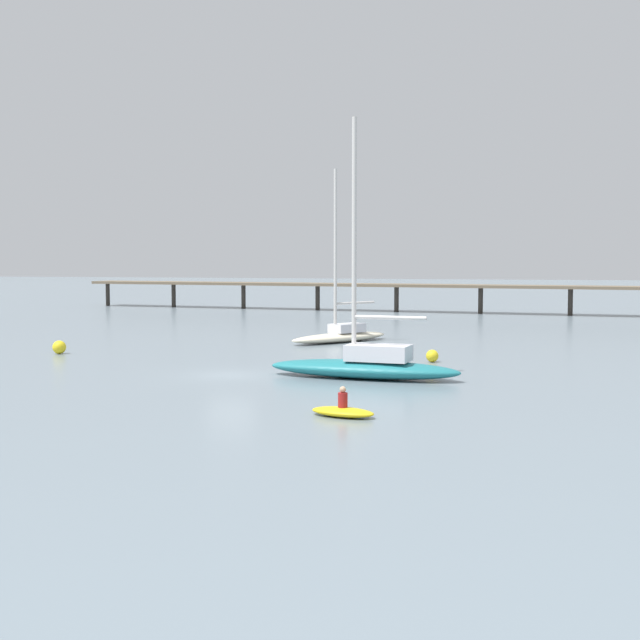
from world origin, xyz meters
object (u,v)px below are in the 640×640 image
(sailboat_cream, at_px, (341,332))
(sailboat_teal, at_px, (366,363))
(dinghy_yellow, at_px, (343,411))
(mooring_buoy_outer, at_px, (59,347))
(pier, at_px, (484,282))
(mooring_buoy_mid, at_px, (432,356))

(sailboat_cream, bearing_deg, sailboat_teal, -73.73)
(dinghy_yellow, distance_m, mooring_buoy_outer, 27.29)
(pier, xyz_separation_m, sailboat_teal, (-2.66, -52.07, -2.63))
(sailboat_cream, relative_size, dinghy_yellow, 4.38)
(dinghy_yellow, height_order, mooring_buoy_mid, dinghy_yellow)
(pier, height_order, mooring_buoy_outer, pier)
(sailboat_teal, distance_m, dinghy_yellow, 10.55)
(dinghy_yellow, height_order, mooring_buoy_outer, dinghy_yellow)
(sailboat_teal, xyz_separation_m, sailboat_cream, (-5.22, 17.87, -0.07))
(sailboat_cream, distance_m, mooring_buoy_mid, 12.88)
(pier, bearing_deg, sailboat_cream, -102.98)
(pier, xyz_separation_m, dinghy_yellow, (-1.51, -62.54, -3.17))
(sailboat_teal, xyz_separation_m, mooring_buoy_mid, (2.40, 7.49, -0.40))
(sailboat_cream, distance_m, mooring_buoy_outer, 19.12)
(pier, distance_m, dinghy_yellow, 62.64)
(pier, relative_size, sailboat_cream, 6.26)
(sailboat_cream, xyz_separation_m, dinghy_yellow, (6.37, -28.34, -0.47))
(pier, bearing_deg, sailboat_teal, -92.93)
(sailboat_teal, relative_size, mooring_buoy_outer, 15.40)
(sailboat_teal, distance_m, mooring_buoy_outer, 21.34)
(sailboat_teal, bearing_deg, pier, 87.07)
(sailboat_cream, bearing_deg, mooring_buoy_mid, -53.71)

